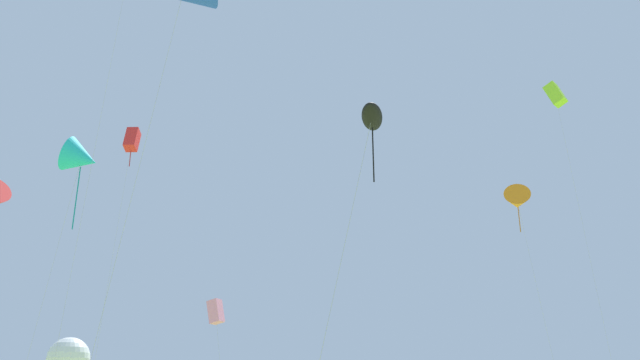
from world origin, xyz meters
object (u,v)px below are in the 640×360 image
at_px(kite_orange_delta, 517,201).
at_px(kite_black_parafoil, 372,118).
at_px(kite_lime_box, 555,95).
at_px(kite_cyan_delta, 82,158).
at_px(kite_red_box, 132,140).
at_px(kite_pink_box, 216,312).

bearing_deg(kite_orange_delta, kite_black_parafoil, -106.92).
bearing_deg(kite_lime_box, kite_cyan_delta, -147.38).
distance_m(kite_black_parafoil, kite_red_box, 39.91).
distance_m(kite_cyan_delta, kite_red_box, 16.22).
bearing_deg(kite_black_parafoil, kite_lime_box, 67.31).
relative_size(kite_pink_box, kite_orange_delta, 0.45).
bearing_deg(kite_black_parafoil, kite_orange_delta, 73.08).
xyz_separation_m(kite_lime_box, kite_red_box, (-40.19, -9.47, -6.33)).
distance_m(kite_pink_box, kite_black_parafoil, 30.69).
bearing_deg(kite_lime_box, kite_pink_box, -158.95).
xyz_separation_m(kite_pink_box, kite_orange_delta, (25.23, 8.79, 10.66)).
bearing_deg(kite_black_parafoil, kite_cyan_delta, 143.50).
relative_size(kite_orange_delta, kite_lime_box, 0.63).
bearing_deg(kite_cyan_delta, kite_lime_box, 32.62).
relative_size(kite_orange_delta, kite_red_box, 0.79).
xyz_separation_m(kite_orange_delta, kite_black_parafoil, (-10.86, -35.70, -7.27)).
bearing_deg(kite_black_parafoil, kite_pink_box, 118.11).
distance_m(kite_black_parafoil, kite_lime_box, 46.06).
bearing_deg(kite_lime_box, kite_orange_delta, -150.87).
distance_m(kite_orange_delta, kite_black_parafoil, 38.01).
bearing_deg(kite_lime_box, kite_black_parafoil, -112.69).
bearing_deg(kite_red_box, kite_pink_box, -13.23).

